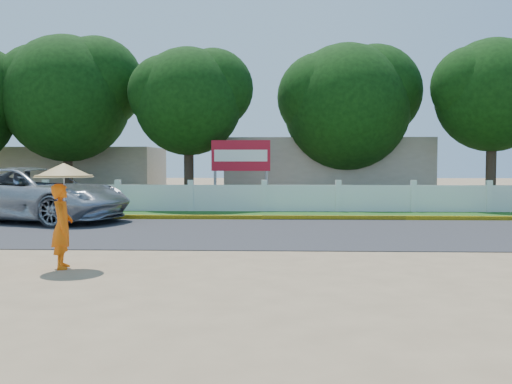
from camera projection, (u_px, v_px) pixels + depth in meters
ground at (253, 259)px, 11.98m from camera, size 120.00×120.00×0.00m
road at (259, 232)px, 16.47m from camera, size 60.00×7.00×0.02m
grass_verge at (263, 215)px, 21.71m from camera, size 60.00×3.50×0.03m
curb at (262, 218)px, 20.01m from camera, size 40.00×0.18×0.16m
fence at (264, 198)px, 23.12m from camera, size 40.00×0.10×1.10m
building_near at (324, 170)px, 29.75m from camera, size 10.00×6.00×3.20m
building_far at (85, 173)px, 31.23m from camera, size 8.00×5.00×2.80m
vehicle at (34, 194)px, 19.37m from camera, size 7.27×4.90×1.85m
monk_with_parasol at (63, 200)px, 10.83m from camera, size 1.11×1.11×2.02m
billboard at (241, 159)px, 24.17m from camera, size 2.50×0.13×2.95m
tree_row at (268, 100)px, 26.03m from camera, size 36.25×7.36×8.16m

